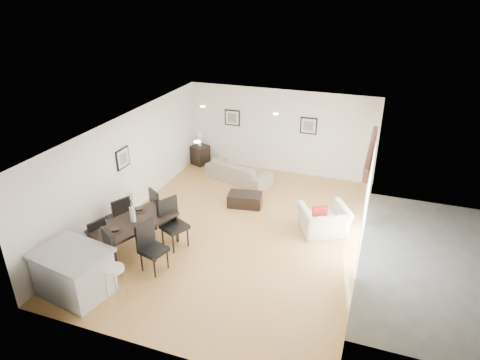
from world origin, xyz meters
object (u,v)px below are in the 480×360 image
(dining_table, at_px, (134,224))
(dining_chair_wnear, at_px, (96,236))
(armchair, at_px, (324,220))
(kitchen_island, at_px, (74,272))
(side_table, at_px, (200,155))
(dining_chair_enear, at_px, (150,244))
(dining_chair_efar, at_px, (171,220))
(coffee_table, at_px, (245,200))
(bar_stool, at_px, (114,273))
(sofa, at_px, (239,171))
(dining_chair_head, at_px, (104,256))
(dining_chair_foot, at_px, (159,205))
(dining_chair_wfar, at_px, (120,215))

(dining_table, distance_m, dining_chair_wnear, 0.86)
(armchair, relative_size, kitchen_island, 0.71)
(dining_table, height_order, side_table, dining_table)
(dining_chair_enear, distance_m, dining_chair_efar, 0.97)
(dining_table, relative_size, coffee_table, 2.32)
(dining_table, xyz_separation_m, bar_stool, (0.63, -1.67, 0.02))
(sofa, distance_m, dining_chair_head, 5.68)
(dining_chair_efar, relative_size, side_table, 1.81)
(dining_chair_head, height_order, bar_stool, dining_chair_head)
(coffee_table, bearing_deg, bar_stool, -111.46)
(dining_chair_head, distance_m, bar_stool, 0.76)
(dining_chair_head, height_order, side_table, dining_chair_head)
(armchair, distance_m, dining_chair_efar, 3.70)
(dining_table, relative_size, kitchen_island, 1.36)
(dining_chair_head, bearing_deg, kitchen_island, -96.43)
(dining_chair_wnear, relative_size, dining_chair_foot, 0.96)
(dining_table, xyz_separation_m, dining_chair_foot, (-0.05, 1.20, -0.14))
(dining_chair_wfar, bearing_deg, dining_chair_efar, 120.36)
(dining_chair_efar, xyz_separation_m, dining_chair_head, (-0.62, -1.70, -0.00))
(armchair, bearing_deg, dining_chair_enear, 10.37)
(dining_chair_foot, xyz_separation_m, coffee_table, (1.69, 1.73, -0.39))
(dining_chair_enear, height_order, side_table, dining_chair_enear)
(sofa, xyz_separation_m, dining_chair_head, (-0.86, -5.60, 0.35))
(dining_chair_wfar, height_order, dining_chair_head, dining_chair_head)
(bar_stool, bearing_deg, dining_table, 110.82)
(dining_chair_efar, height_order, side_table, dining_chair_efar)
(armchair, distance_m, dining_chair_wfar, 4.96)
(dining_chair_wfar, relative_size, dining_chair_efar, 0.89)
(bar_stool, bearing_deg, armchair, 49.72)
(armchair, relative_size, dining_chair_efar, 0.94)
(armchair, xyz_separation_m, side_table, (-4.69, 2.99, -0.03))
(dining_chair_foot, bearing_deg, bar_stool, 136.92)
(dining_chair_wfar, bearing_deg, dining_chair_enear, 83.46)
(dining_chair_wnear, bearing_deg, side_table, -160.56)
(kitchen_island, height_order, bar_stool, kitchen_island)
(dining_chair_head, bearing_deg, dining_chair_enear, 82.15)
(dining_chair_wfar, bearing_deg, bar_stool, 58.71)
(side_table, xyz_separation_m, kitchen_island, (0.43, -6.88, 0.17))
(dining_chair_efar, bearing_deg, side_table, 43.15)
(dining_chair_wfar, bearing_deg, dining_chair_head, 51.12)
(dining_chair_wnear, relative_size, dining_chair_enear, 0.89)
(dining_table, relative_size, dining_chair_head, 1.80)
(kitchen_island, bearing_deg, dining_chair_wfar, 108.79)
(sofa, relative_size, dining_chair_efar, 1.76)
(sofa, height_order, dining_chair_enear, dining_chair_enear)
(sofa, bearing_deg, dining_chair_enear, 104.89)
(dining_table, height_order, dining_chair_wfar, dining_chair_wfar)
(dining_chair_wnear, xyz_separation_m, dining_chair_enear, (1.35, 0.05, 0.07))
(dining_chair_head, bearing_deg, dining_chair_wfar, 146.56)
(dining_table, xyz_separation_m, dining_chair_efar, (0.67, 0.52, -0.05))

